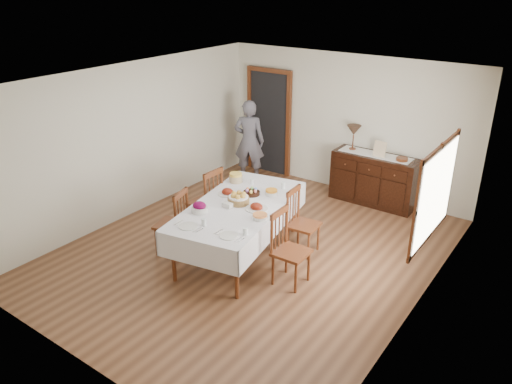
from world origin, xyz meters
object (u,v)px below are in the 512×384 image
Objects in this scene: person at (249,138)px; chair_right_far at (301,221)px; chair_left_near at (174,222)px; chair_left_far at (207,200)px; chair_right_near at (288,247)px; sideboard at (374,179)px; dining_table at (239,210)px; table_lamp at (354,131)px.

chair_right_far is at bearing 116.47° from person.
person reaches higher than chair_left_near.
chair_left_far is 1.60m from chair_right_far.
sideboard is (-0.09, 3.10, -0.07)m from chair_right_near.
dining_table is at bearing 127.19° from chair_right_far.
chair_right_near reaches higher than chair_left_near.
chair_left_far is at bearing -115.67° from table_lamp.
table_lamp is (1.26, 2.63, 0.73)m from chair_left_far.
table_lamp is (-0.58, 3.13, 0.75)m from chair_right_near.
chair_right_near is 3.10m from sideboard.
dining_table is at bearing -107.03° from sideboard.
chair_left_near is 1.83m from chair_right_near.
chair_left_far is 1.91m from chair_right_near.
sideboard is at bearing 164.94° from person.
chair_right_far is at bearing 103.12° from chair_left_far.
sideboard is at bearing 0.32° from chair_right_near.
dining_table is at bearing 77.19° from chair_right_near.
table_lamp is at bearing 156.29° from chair_left_far.
dining_table is 2.55× the size of chair_right_far.
chair_left_near reaches higher than sideboard.
table_lamp is at bearing 71.71° from dining_table.
chair_left_far is 0.62× the size of person.
chair_right_far reaches higher than dining_table.
dining_table is 2.44× the size of chair_right_near.
person reaches higher than sideboard.
chair_right_near is 3.27m from table_lamp.
chair_right_far reaches higher than sideboard.
sideboard is 3.35× the size of table_lamp.
chair_right_near is 1.04× the size of chair_right_far.
chair_left_far reaches higher than sideboard.
chair_left_near is at bearing -116.57° from sideboard.
dining_table is 0.93m from chair_left_far.
sideboard is at bearing -8.66° from chair_right_far.
person reaches higher than table_lamp.
chair_left_near is 0.93× the size of chair_left_far.
chair_right_near is at bearing 84.80° from chair_left_near.
person reaches higher than chair_left_far.
chair_right_near is (1.80, 0.32, 0.02)m from chair_left_near.
chair_left_far is 2.38× the size of table_lamp.
chair_right_far is 2.99m from person.
chair_left_far is 1.08× the size of chair_right_far.
chair_left_near is at bearing 80.21° from person.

